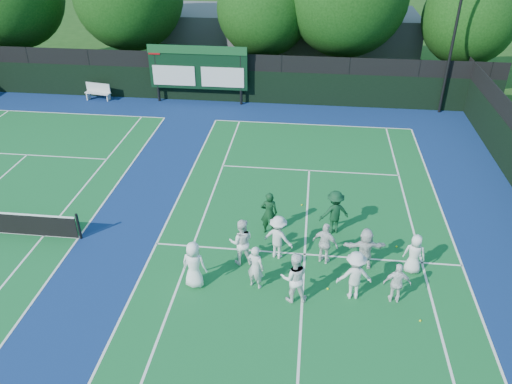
# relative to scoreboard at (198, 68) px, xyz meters

# --- Properties ---
(ground) EXTENTS (120.00, 120.00, 0.00)m
(ground) POSITION_rel_scoreboard_xyz_m (7.01, -15.59, -2.19)
(ground) COLOR #193C10
(ground) RESTS_ON ground
(court_apron) EXTENTS (34.00, 32.00, 0.01)m
(court_apron) POSITION_rel_scoreboard_xyz_m (1.01, -14.59, -2.19)
(court_apron) COLOR navy
(court_apron) RESTS_ON ground
(near_court) EXTENTS (11.05, 23.85, 0.01)m
(near_court) POSITION_rel_scoreboard_xyz_m (7.01, -14.59, -2.18)
(near_court) COLOR #135F2B
(near_court) RESTS_ON ground
(back_fence) EXTENTS (34.00, 0.08, 3.00)m
(back_fence) POSITION_rel_scoreboard_xyz_m (1.01, 0.41, -0.83)
(back_fence) COLOR black
(back_fence) RESTS_ON ground
(scoreboard) EXTENTS (6.00, 0.21, 3.55)m
(scoreboard) POSITION_rel_scoreboard_xyz_m (0.00, 0.00, 0.00)
(scoreboard) COLOR black
(scoreboard) RESTS_ON ground
(clubhouse) EXTENTS (18.00, 6.00, 4.00)m
(clubhouse) POSITION_rel_scoreboard_xyz_m (5.01, 8.41, -0.19)
(clubhouse) COLOR #56565B
(clubhouse) RESTS_ON ground
(light_pole_right) EXTENTS (1.20, 0.30, 10.12)m
(light_pole_right) POSITION_rel_scoreboard_xyz_m (14.51, 0.11, 4.11)
(light_pole_right) COLOR black
(light_pole_right) RESTS_ON ground
(bench) EXTENTS (1.70, 0.72, 1.04)m
(bench) POSITION_rel_scoreboard_xyz_m (-6.43, -0.21, -1.63)
(bench) COLOR silver
(bench) RESTS_ON ground
(tree_c) EXTENTS (5.97, 5.97, 7.94)m
(tree_c) POSITION_rel_scoreboard_xyz_m (3.72, 3.99, 2.60)
(tree_c) COLOR black
(tree_c) RESTS_ON ground
(tree_e) EXTENTS (5.69, 5.69, 7.49)m
(tree_e) POSITION_rel_scoreboard_xyz_m (16.36, 3.99, 2.30)
(tree_e) COLOR black
(tree_e) RESTS_ON ground
(tennis_ball_1) EXTENTS (0.07, 0.07, 0.07)m
(tennis_ball_1) POSITION_rel_scoreboard_xyz_m (10.35, -13.77, -2.16)
(tennis_ball_1) COLOR yellow
(tennis_ball_1) RESTS_ON ground
(tennis_ball_2) EXTENTS (0.07, 0.07, 0.07)m
(tennis_ball_2) POSITION_rel_scoreboard_xyz_m (10.61, -17.47, -2.16)
(tennis_ball_2) COLOR yellow
(tennis_ball_2) RESTS_ON ground
(tennis_ball_4) EXTENTS (0.07, 0.07, 0.07)m
(tennis_ball_4) POSITION_rel_scoreboard_xyz_m (6.78, -11.29, -2.16)
(tennis_ball_4) COLOR yellow
(tennis_ball_4) RESTS_ON ground
(tennis_ball_5) EXTENTS (0.07, 0.07, 0.07)m
(tennis_ball_5) POSITION_rel_scoreboard_xyz_m (7.82, -16.36, -2.16)
(tennis_ball_5) COLOR yellow
(tennis_ball_5) RESTS_ON ground
(player_front_0) EXTENTS (0.90, 0.66, 1.69)m
(player_front_0) POSITION_rel_scoreboard_xyz_m (3.46, -16.63, -1.34)
(player_front_0) COLOR white
(player_front_0) RESTS_ON ground
(player_front_1) EXTENTS (0.69, 0.58, 1.61)m
(player_front_1) POSITION_rel_scoreboard_xyz_m (5.45, -16.47, -1.38)
(player_front_1) COLOR silver
(player_front_1) RESTS_ON ground
(player_front_2) EXTENTS (0.96, 0.80, 1.79)m
(player_front_2) POSITION_rel_scoreboard_xyz_m (6.73, -16.94, -1.30)
(player_front_2) COLOR white
(player_front_2) RESTS_ON ground
(player_front_3) EXTENTS (1.20, 0.79, 1.74)m
(player_front_3) POSITION_rel_scoreboard_xyz_m (8.61, -16.59, -1.32)
(player_front_3) COLOR silver
(player_front_3) RESTS_ON ground
(player_front_4) EXTENTS (0.86, 0.37, 1.47)m
(player_front_4) POSITION_rel_scoreboard_xyz_m (9.92, -16.64, -1.46)
(player_front_4) COLOR white
(player_front_4) RESTS_ON ground
(player_back_0) EXTENTS (0.94, 0.78, 1.77)m
(player_back_0) POSITION_rel_scoreboard_xyz_m (4.82, -15.27, -1.31)
(player_back_0) COLOR white
(player_back_0) RESTS_ON ground
(player_back_1) EXTENTS (1.24, 0.98, 1.68)m
(player_back_1) POSITION_rel_scoreboard_xyz_m (6.05, -14.81, -1.35)
(player_back_1) COLOR silver
(player_back_1) RESTS_ON ground
(player_back_2) EXTENTS (1.01, 0.74, 1.60)m
(player_back_2) POSITION_rel_scoreboard_xyz_m (7.70, -14.92, -1.39)
(player_back_2) COLOR white
(player_back_2) RESTS_ON ground
(player_back_3) EXTENTS (1.51, 0.62, 1.58)m
(player_back_3) POSITION_rel_scoreboard_xyz_m (9.04, -15.05, -1.40)
(player_back_3) COLOR silver
(player_back_3) RESTS_ON ground
(player_back_4) EXTENTS (0.80, 0.60, 1.48)m
(player_back_4) POSITION_rel_scoreboard_xyz_m (10.68, -15.08, -1.45)
(player_back_4) COLOR white
(player_back_4) RESTS_ON ground
(coach_left) EXTENTS (0.67, 0.46, 1.74)m
(coach_left) POSITION_rel_scoreboard_xyz_m (5.59, -13.35, -1.32)
(coach_left) COLOR #0F371B
(coach_left) RESTS_ON ground
(coach_right) EXTENTS (1.31, 1.02, 1.78)m
(coach_right) POSITION_rel_scoreboard_xyz_m (8.03, -13.04, -1.30)
(coach_right) COLOR #0F391F
(coach_right) RESTS_ON ground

